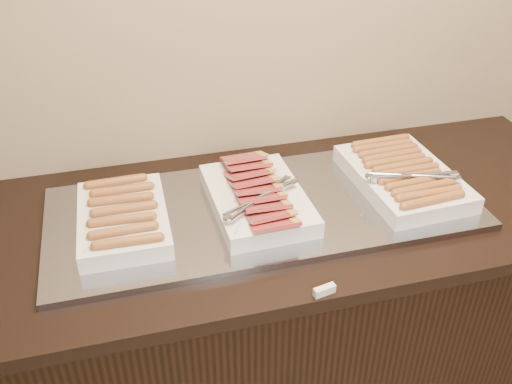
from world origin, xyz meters
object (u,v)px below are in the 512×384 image
at_px(dish_center, 257,197).
at_px(dish_right, 403,176).
at_px(counter, 264,323).
at_px(warming_tray, 264,209).
at_px(dish_left, 123,218).

relative_size(dish_center, dish_right, 0.96).
distance_m(counter, dish_right, 0.65).
height_order(counter, dish_center, dish_center).
distance_m(dish_center, dish_right, 0.45).
xyz_separation_m(counter, warming_tray, (-0.01, 0.00, 0.46)).
bearing_deg(counter, dish_right, -0.41).
bearing_deg(dish_left, dish_center, 0.26).
bearing_deg(dish_right, counter, 176.82).
relative_size(counter, warming_tray, 1.72).
height_order(dish_left, dish_center, dish_center).
xyz_separation_m(warming_tray, dish_left, (-0.39, 0.00, 0.04)).
height_order(dish_center, dish_right, dish_center).
height_order(dish_left, dish_right, dish_right).
xyz_separation_m(counter, dish_left, (-0.39, 0.00, 0.50)).
height_order(warming_tray, dish_left, dish_left).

